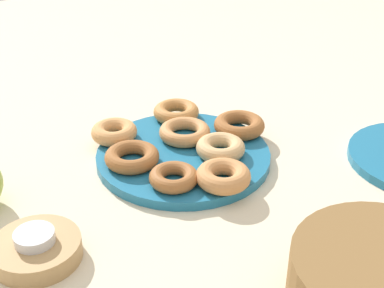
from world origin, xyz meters
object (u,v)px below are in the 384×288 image
Objects in this scene: donut_1 at (185,132)px; donut_6 at (221,148)px; donut_7 at (239,125)px; candle_holder at (37,250)px; tealight at (34,237)px; donut_2 at (114,132)px; basket at (383,285)px; donut_plate at (183,156)px; donut_4 at (223,176)px; donut_3 at (174,177)px; donut_0 at (132,157)px; donut_5 at (176,112)px.

donut_1 is 1.10× the size of donut_6.
candle_holder is (0.41, 0.14, -0.02)m from donut_7.
donut_7 is at bearing -161.64° from tealight.
basket is (-0.12, 0.51, 0.01)m from donut_2.
donut_4 is (-0.01, 0.12, 0.02)m from donut_plate.
tealight is (0.00, 0.00, 0.02)m from candle_holder.
donut_2 is (0.08, -0.10, 0.02)m from donut_plate.
tealight reaches higher than donut_plate.
donut_1 is 1.07× the size of donut_4.
tealight is (0.23, 0.05, 0.01)m from donut_3.
donut_3 is at bearing -30.41° from donut_4.
donut_0 is at bearing -73.05° from basket.
donut_6 is at bearing -166.09° from tealight.
donut_6 is (-0.13, 0.14, -0.00)m from donut_2.
donut_6 is at bearing 161.17° from donut_0.
donut_6 is (-0.05, 0.04, 0.02)m from donut_plate.
donut_1 is 0.16m from donut_4.
donut_4 is 0.24m from donut_5.
donut_plate is 3.43× the size of donut_5.
donut_5 is at bearing -89.88° from donut_6.
donut_plate is at bearing -84.90° from basket.
donut_0 is 1.70× the size of tealight.
donut_6 is at bearing 141.88° from donut_plate.
donut_4 is at bearing 93.34° from donut_plate.
basket reaches higher than tealight.
donut_1 reaches higher than donut_plate.
candle_holder is at bearing 11.32° from donut_3.
donut_plate is 0.13m from donut_2.
donut_6 is (-0.02, 0.08, 0.00)m from donut_1.
donut_0 is 0.98× the size of donut_1.
donut_0 is 1.09× the size of donut_6.
donut_6 is (-0.14, 0.05, 0.00)m from donut_0.
tealight reaches higher than donut_0.
donut_3 is at bearing 54.36° from donut_1.
donut_5 is 0.53m from basket.
donut_6 is at bearing -160.89° from donut_3.
donut_7 is at bearing -101.61° from basket.
donut_2 reaches higher than donut_plate.
donut_1 is 0.08m from donut_5.
donut_1 is 0.35m from candle_holder.
candle_holder is 2.22× the size of tealight.
donut_3 is at bearing 97.90° from donut_2.
basket is at bearing 103.28° from donut_2.
candle_holder is at bearing -41.56° from basket.
donut_plate is 3.30× the size of donut_0.
donut_7 reaches higher than donut_1.
donut_0 is at bearing 37.80° from donut_5.
donut_6 is at bearing -166.09° from candle_holder.
donut_5 is (-0.05, -0.12, 0.02)m from donut_plate.
donut_3 is 0.65× the size of candle_holder.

